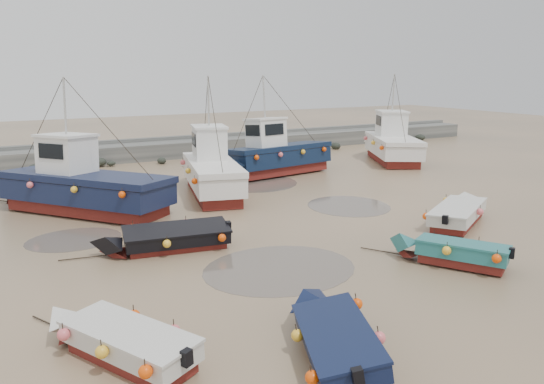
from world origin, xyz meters
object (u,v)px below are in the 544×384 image
(dinghy_0, at_px, (119,336))
(dinghy_1, at_px, (338,332))
(person, at_px, (222,206))
(dinghy_2, at_px, (451,249))
(cabin_boat_2, at_px, (272,154))
(cabin_boat_0, at_px, (75,185))
(cabin_boat_1, at_px, (211,169))
(dinghy_3, at_px, (460,210))
(cabin_boat_3, at_px, (391,143))
(dinghy_4, at_px, (167,236))

(dinghy_0, distance_m, dinghy_1, 5.10)
(dinghy_0, distance_m, person, 14.09)
(dinghy_2, bearing_deg, cabin_boat_2, 50.78)
(cabin_boat_0, height_order, cabin_boat_2, same)
(dinghy_2, relative_size, cabin_boat_1, 0.47)
(dinghy_0, height_order, cabin_boat_2, cabin_boat_2)
(cabin_boat_0, bearing_deg, dinghy_0, -134.26)
(dinghy_0, distance_m, cabin_boat_2, 22.17)
(person, bearing_deg, dinghy_0, 60.56)
(cabin_boat_0, bearing_deg, dinghy_3, -73.70)
(cabin_boat_3, distance_m, person, 17.47)
(cabin_boat_2, relative_size, cabin_boat_3, 1.09)
(cabin_boat_1, bearing_deg, cabin_boat_3, 25.97)
(dinghy_1, distance_m, person, 14.44)
(dinghy_3, height_order, cabin_boat_2, cabin_boat_2)
(cabin_boat_3, bearing_deg, cabin_boat_1, -140.89)
(dinghy_1, height_order, cabin_boat_3, cabin_boat_3)
(cabin_boat_3, height_order, person, cabin_boat_3)
(cabin_boat_0, bearing_deg, person, -59.65)
(cabin_boat_1, height_order, cabin_boat_2, same)
(cabin_boat_1, bearing_deg, dinghy_1, -88.99)
(dinghy_0, height_order, cabin_boat_3, cabin_boat_3)
(cabin_boat_2, distance_m, cabin_boat_3, 10.31)
(dinghy_0, bearing_deg, cabin_boat_1, 33.63)
(cabin_boat_3, bearing_deg, dinghy_3, -93.68)
(dinghy_1, xyz_separation_m, cabin_boat_3, (19.31, 20.46, 0.80))
(dinghy_2, bearing_deg, cabin_boat_1, 70.85)
(dinghy_2, height_order, dinghy_3, same)
(cabin_boat_2, bearing_deg, dinghy_1, 146.66)
(cabin_boat_0, distance_m, cabin_boat_2, 12.76)
(dinghy_1, distance_m, dinghy_4, 9.22)
(dinghy_4, height_order, cabin_boat_3, cabin_boat_3)
(cabin_boat_0, distance_m, person, 6.95)
(dinghy_4, relative_size, cabin_boat_1, 0.62)
(cabin_boat_1, bearing_deg, dinghy_2, -63.80)
(cabin_boat_2, height_order, cabin_boat_3, same)
(dinghy_2, bearing_deg, dinghy_4, 110.89)
(dinghy_2, relative_size, dinghy_4, 0.76)
(dinghy_1, bearing_deg, dinghy_0, 174.86)
(dinghy_0, relative_size, dinghy_4, 0.87)
(dinghy_1, height_order, dinghy_4, same)
(cabin_boat_3, bearing_deg, dinghy_2, -98.91)
(dinghy_1, xyz_separation_m, dinghy_4, (-1.25, 9.14, -0.01))
(cabin_boat_1, relative_size, cabin_boat_2, 0.99)
(dinghy_1, relative_size, cabin_boat_1, 0.55)
(cabin_boat_0, bearing_deg, cabin_boat_3, -29.23)
(dinghy_3, relative_size, cabin_boat_0, 0.62)
(dinghy_0, xyz_separation_m, person, (7.66, 11.81, -0.55))
(cabin_boat_1, bearing_deg, cabin_boat_2, 41.38)
(dinghy_0, distance_m, cabin_boat_0, 14.28)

